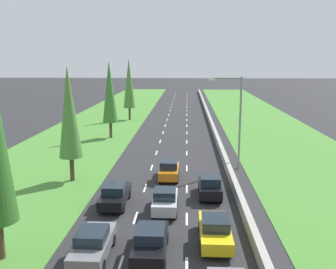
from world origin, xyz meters
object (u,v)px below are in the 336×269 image
object	(u,v)px
black_sedan_centre_lane	(151,241)
yellow_sedan_right_lane	(215,230)
silver_hatchback_centre_lane	(165,200)
poplar_tree_third	(110,92)
poplar_tree_fourth	(129,84)
grey_sedan_left_lane	(93,244)
black_hatchback_right_lane	(210,186)
street_light_mast	(237,116)
orange_hatchback_centre_lane	(169,170)
poplar_tree_second	(69,113)
black_sedan_left_lane	(115,195)

from	to	relation	value
black_sedan_centre_lane	yellow_sedan_right_lane	xyz separation A→B (m)	(3.63, 1.58, 0.00)
silver_hatchback_centre_lane	poplar_tree_third	xyz separation A→B (m)	(-8.88, 24.86, 5.43)
black_sedan_centre_lane	poplar_tree_third	size ratio (longest dim) A/B	0.43
silver_hatchback_centre_lane	poplar_tree_fourth	xyz separation A→B (m)	(-8.60, 40.25, 5.56)
grey_sedan_left_lane	poplar_tree_third	xyz separation A→B (m)	(-5.32, 31.32, 5.46)
yellow_sedan_right_lane	poplar_tree_fourth	bearing A→B (deg)	104.74
yellow_sedan_right_lane	black_hatchback_right_lane	distance (m)	7.56
poplar_tree_third	black_sedan_centre_lane	bearing A→B (deg)	-74.77
street_light_mast	black_hatchback_right_lane	bearing A→B (deg)	-110.42
silver_hatchback_centre_lane	street_light_mast	bearing A→B (deg)	60.23
street_light_mast	poplar_tree_third	bearing A→B (deg)	137.53
yellow_sedan_right_lane	poplar_tree_third	world-z (taller)	poplar_tree_third
poplar_tree_third	silver_hatchback_centre_lane	bearing A→B (deg)	-70.35
black_sedan_centre_lane	orange_hatchback_centre_lane	world-z (taller)	orange_hatchback_centre_lane
black_hatchback_right_lane	orange_hatchback_centre_lane	xyz separation A→B (m)	(-3.42, 4.25, 0.00)
yellow_sedan_right_lane	orange_hatchback_centre_lane	xyz separation A→B (m)	(-3.25, 11.81, 0.02)
silver_hatchback_centre_lane	poplar_tree_fourth	distance (m)	41.53
black_hatchback_right_lane	orange_hatchback_centre_lane	bearing A→B (deg)	128.83
street_light_mast	yellow_sedan_right_lane	bearing A→B (deg)	-101.38
street_light_mast	grey_sedan_left_lane	bearing A→B (deg)	-119.44
yellow_sedan_right_lane	silver_hatchback_centre_lane	xyz separation A→B (m)	(-3.17, 4.47, 0.02)
orange_hatchback_centre_lane	poplar_tree_fourth	bearing A→B (deg)	104.51
black_sedan_centre_lane	silver_hatchback_centre_lane	bearing A→B (deg)	85.64
orange_hatchback_centre_lane	grey_sedan_left_lane	xyz separation A→B (m)	(-3.49, -13.80, -0.02)
black_sedan_centre_lane	poplar_tree_second	distance (m)	15.82
black_sedan_left_lane	poplar_tree_fourth	xyz separation A→B (m)	(-4.82, 39.24, 5.59)
silver_hatchback_centre_lane	grey_sedan_left_lane	distance (m)	7.38
yellow_sedan_right_lane	grey_sedan_left_lane	size ratio (longest dim) A/B	1.00
black_sedan_centre_lane	poplar_tree_third	xyz separation A→B (m)	(-8.42, 30.91, 5.46)
black_hatchback_right_lane	yellow_sedan_right_lane	bearing A→B (deg)	-91.30
black_sedan_centre_lane	poplar_tree_second	size ratio (longest dim) A/B	0.44
poplar_tree_second	poplar_tree_fourth	size ratio (longest dim) A/B	0.95
grey_sedan_left_lane	silver_hatchback_centre_lane	bearing A→B (deg)	61.12
silver_hatchback_centre_lane	street_light_mast	distance (m)	13.40
silver_hatchback_centre_lane	orange_hatchback_centre_lane	size ratio (longest dim) A/B	1.00
silver_hatchback_centre_lane	poplar_tree_second	bearing A→B (deg)	143.30
black_sedan_left_lane	poplar_tree_third	distance (m)	24.99
silver_hatchback_centre_lane	street_light_mast	size ratio (longest dim) A/B	0.43
silver_hatchback_centre_lane	black_sedan_left_lane	size ratio (longest dim) A/B	0.87
black_sedan_centre_lane	black_sedan_left_lane	size ratio (longest dim) A/B	1.00
poplar_tree_fourth	black_hatchback_right_lane	bearing A→B (deg)	-72.19
poplar_tree_fourth	street_light_mast	bearing A→B (deg)	-63.05
grey_sedan_left_lane	street_light_mast	xyz separation A→B (m)	(9.85, 17.44, 4.42)
poplar_tree_fourth	street_light_mast	xyz separation A→B (m)	(14.88, -29.27, -1.17)
poplar_tree_fourth	poplar_tree_second	bearing A→B (deg)	-90.05
black_sedan_left_lane	orange_hatchback_centre_lane	bearing A→B (deg)	59.73
black_sedan_centre_lane	black_sedan_left_lane	distance (m)	7.80
poplar_tree_third	poplar_tree_fourth	distance (m)	15.39
black_sedan_centre_lane	street_light_mast	bearing A→B (deg)	68.40
orange_hatchback_centre_lane	poplar_tree_third	size ratio (longest dim) A/B	0.37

